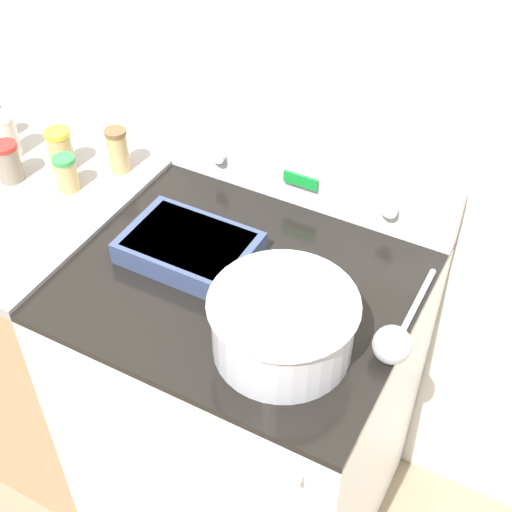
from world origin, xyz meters
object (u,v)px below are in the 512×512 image
spice_jar_red_cap (8,162)px  spice_jar_yellow_cap (60,150)px  ladle (394,341)px  spice_jar_green_cap (66,173)px  mixing_bowl (283,322)px  spice_jar_white_cap (6,135)px  casserole_dish (189,247)px  spice_jar_brown_cap (118,150)px

spice_jar_red_cap → spice_jar_yellow_cap: bearing=49.3°
ladle → spice_jar_green_cap: size_ratio=3.30×
mixing_bowl → spice_jar_white_cap: (-0.95, 0.25, -0.00)m
casserole_dish → spice_jar_green_cap: (-0.40, 0.06, 0.03)m
ladle → spice_jar_brown_cap: spice_jar_brown_cap is taller
spice_jar_green_cap → spice_jar_brown_cap: bearing=63.3°
spice_jar_green_cap → spice_jar_yellow_cap: bearing=137.7°
spice_jar_yellow_cap → spice_jar_red_cap: spice_jar_yellow_cap is taller
casserole_dish → ladle: bearing=-5.6°
casserole_dish → spice_jar_red_cap: spice_jar_red_cap is taller
ladle → mixing_bowl: bearing=-155.3°
spice_jar_yellow_cap → spice_jar_white_cap: 0.17m
ladle → spice_jar_red_cap: 1.07m
casserole_dish → spice_jar_red_cap: size_ratio=2.80×
casserole_dish → spice_jar_red_cap: (-0.56, 0.02, 0.03)m
spice_jar_white_cap → spice_jar_green_cap: bearing=-11.0°
spice_jar_green_cap → spice_jar_red_cap: (-0.16, -0.04, 0.00)m
casserole_dish → spice_jar_white_cap: bearing=170.4°
casserole_dish → spice_jar_white_cap: 0.65m
ladle → spice_jar_brown_cap: 0.88m
spice_jar_brown_cap → spice_jar_green_cap: 0.15m
ladle → spice_jar_yellow_cap: spice_jar_yellow_cap is taller
spice_jar_brown_cap → spice_jar_yellow_cap: size_ratio=1.07×
mixing_bowl → spice_jar_brown_cap: 0.73m
spice_jar_yellow_cap → spice_jar_white_cap: size_ratio=0.92×
spice_jar_red_cap → spice_jar_white_cap: size_ratio=0.85×
spice_jar_brown_cap → spice_jar_green_cap: (-0.07, -0.13, -0.01)m
spice_jar_green_cap → spice_jar_white_cap: size_ratio=0.77×
casserole_dish → spice_jar_brown_cap: size_ratio=2.43×
mixing_bowl → spice_jar_yellow_cap: bearing=161.0°
casserole_dish → spice_jar_yellow_cap: spice_jar_yellow_cap is taller
mixing_bowl → spice_jar_green_cap: 0.74m
mixing_bowl → spice_jar_yellow_cap: mixing_bowl is taller
casserole_dish → mixing_bowl: bearing=-24.8°
ladle → spice_jar_yellow_cap: 1.00m
ladle → spice_jar_white_cap: spice_jar_white_cap is taller
spice_jar_brown_cap → spice_jar_green_cap: size_ratio=1.27×
spice_jar_yellow_cap → spice_jar_green_cap: bearing=-42.3°
ladle → casserole_dish: bearing=174.4°
spice_jar_brown_cap → spice_jar_yellow_cap: bearing=-154.6°
spice_jar_white_cap → mixing_bowl: bearing=-14.8°
casserole_dish → ladle: 0.51m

